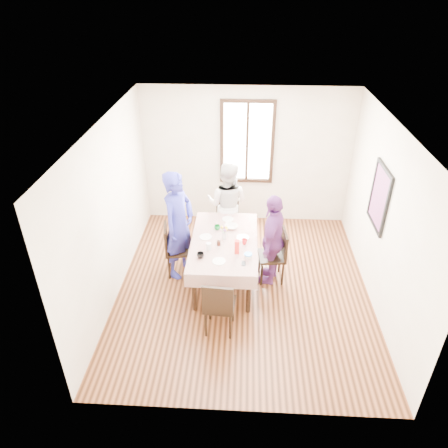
{
  "coord_description": "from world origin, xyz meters",
  "views": [
    {
      "loc": [
        -0.02,
        -5.3,
        4.41
      ],
      "look_at": [
        -0.32,
        0.15,
        1.1
      ],
      "focal_mm": 33.45,
      "sensor_mm": 36.0,
      "label": 1
    }
  ],
  "objects_px": {
    "dining_table": "(224,260)",
    "person_right": "(272,239)",
    "chair_far": "(228,221)",
    "person_far": "(228,205)",
    "chair_right": "(272,256)",
    "person_left": "(178,225)",
    "chair_near": "(220,304)",
    "chair_left": "(178,249)"
  },
  "relations": [
    {
      "from": "dining_table",
      "to": "person_right",
      "type": "relative_size",
      "value": 1.06
    },
    {
      "from": "chair_far",
      "to": "person_right",
      "type": "bearing_deg",
      "value": 121.39
    },
    {
      "from": "person_far",
      "to": "person_right",
      "type": "bearing_deg",
      "value": 139.92
    },
    {
      "from": "chair_right",
      "to": "person_left",
      "type": "xyz_separation_m",
      "value": [
        -1.52,
        0.1,
        0.47
      ]
    },
    {
      "from": "person_right",
      "to": "dining_table",
      "type": "bearing_deg",
      "value": -69.39
    },
    {
      "from": "person_right",
      "to": "chair_far",
      "type": "bearing_deg",
      "value": -128.73
    },
    {
      "from": "dining_table",
      "to": "chair_far",
      "type": "distance_m",
      "value": 1.14
    },
    {
      "from": "chair_far",
      "to": "person_right",
      "type": "height_order",
      "value": "person_right"
    },
    {
      "from": "chair_near",
      "to": "person_left",
      "type": "xyz_separation_m",
      "value": [
        -0.75,
        1.29,
        0.47
      ]
    },
    {
      "from": "dining_table",
      "to": "person_left",
      "type": "distance_m",
      "value": 0.94
    },
    {
      "from": "dining_table",
      "to": "person_left",
      "type": "relative_size",
      "value": 0.9
    },
    {
      "from": "chair_near",
      "to": "chair_right",
      "type": "bearing_deg",
      "value": 61.48
    },
    {
      "from": "chair_far",
      "to": "person_far",
      "type": "distance_m",
      "value": 0.35
    },
    {
      "from": "chair_left",
      "to": "chair_right",
      "type": "xyz_separation_m",
      "value": [
        1.54,
        -0.1,
        0.0
      ]
    },
    {
      "from": "person_right",
      "to": "chair_left",
      "type": "bearing_deg",
      "value": -77.23
    },
    {
      "from": "chair_left",
      "to": "chair_far",
      "type": "distance_m",
      "value": 1.25
    },
    {
      "from": "chair_left",
      "to": "person_right",
      "type": "height_order",
      "value": "person_right"
    },
    {
      "from": "chair_left",
      "to": "chair_right",
      "type": "relative_size",
      "value": 1.0
    },
    {
      "from": "chair_left",
      "to": "chair_right",
      "type": "bearing_deg",
      "value": 76.55
    },
    {
      "from": "person_right",
      "to": "chair_near",
      "type": "bearing_deg",
      "value": -15.55
    },
    {
      "from": "chair_far",
      "to": "chair_near",
      "type": "height_order",
      "value": "same"
    },
    {
      "from": "person_right",
      "to": "person_far",
      "type": "bearing_deg",
      "value": -128.21
    },
    {
      "from": "chair_near",
      "to": "person_far",
      "type": "height_order",
      "value": "person_far"
    },
    {
      "from": "chair_far",
      "to": "chair_near",
      "type": "relative_size",
      "value": 1.0
    },
    {
      "from": "chair_near",
      "to": "person_right",
      "type": "bearing_deg",
      "value": 62.18
    },
    {
      "from": "chair_left",
      "to": "person_far",
      "type": "relative_size",
      "value": 0.57
    },
    {
      "from": "person_left",
      "to": "person_far",
      "type": "xyz_separation_m",
      "value": [
        0.75,
        0.96,
        -0.12
      ]
    },
    {
      "from": "dining_table",
      "to": "person_far",
      "type": "xyz_separation_m",
      "value": [
        -0.0,
        1.12,
        0.43
      ]
    },
    {
      "from": "chair_far",
      "to": "person_left",
      "type": "bearing_deg",
      "value": 49.45
    },
    {
      "from": "chair_left",
      "to": "person_left",
      "type": "bearing_deg",
      "value": 80.39
    },
    {
      "from": "dining_table",
      "to": "person_far",
      "type": "height_order",
      "value": "person_far"
    },
    {
      "from": "dining_table",
      "to": "chair_near",
      "type": "bearing_deg",
      "value": -90.0
    },
    {
      "from": "person_far",
      "to": "chair_right",
      "type": "bearing_deg",
      "value": 140.65
    },
    {
      "from": "person_left",
      "to": "person_right",
      "type": "height_order",
      "value": "person_left"
    },
    {
      "from": "chair_left",
      "to": "chair_far",
      "type": "xyz_separation_m",
      "value": [
        0.77,
        0.98,
        0.0
      ]
    },
    {
      "from": "dining_table",
      "to": "chair_far",
      "type": "height_order",
      "value": "chair_far"
    },
    {
      "from": "chair_right",
      "to": "chair_near",
      "type": "xyz_separation_m",
      "value": [
        -0.77,
        -1.19,
        0.0
      ]
    },
    {
      "from": "person_left",
      "to": "person_right",
      "type": "xyz_separation_m",
      "value": [
        1.5,
        -0.1,
        -0.14
      ]
    },
    {
      "from": "chair_right",
      "to": "person_left",
      "type": "height_order",
      "value": "person_left"
    },
    {
      "from": "chair_right",
      "to": "chair_far",
      "type": "bearing_deg",
      "value": 30.15
    },
    {
      "from": "chair_near",
      "to": "person_left",
      "type": "distance_m",
      "value": 1.57
    },
    {
      "from": "chair_left",
      "to": "person_far",
      "type": "xyz_separation_m",
      "value": [
        0.77,
        0.96,
        0.35
      ]
    }
  ]
}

